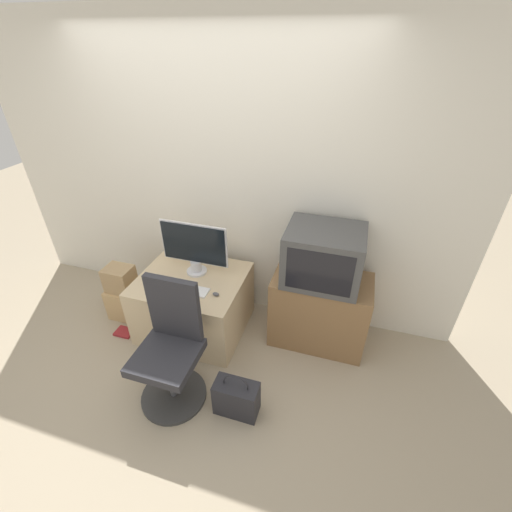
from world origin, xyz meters
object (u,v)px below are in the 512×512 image
object	(u,v)px
mouse	(216,294)
office_chair	(171,352)
book	(124,332)
crt_tv	(323,256)
cardboard_box_lower	(126,301)
handbag	(236,398)
keyboard	(187,289)
main_monitor	(194,248)

from	to	relation	value
mouse	office_chair	distance (m)	0.58
book	office_chair	bearing A→B (deg)	-27.36
crt_tv	office_chair	world-z (taller)	crt_tv
cardboard_box_lower	book	distance (m)	0.31
mouse	handbag	xyz separation A→B (m)	(0.37, -0.57, -0.45)
handbag	book	world-z (taller)	handbag
crt_tv	keyboard	bearing A→B (deg)	-161.62
mouse	cardboard_box_lower	world-z (taller)	mouse
mouse	handbag	bearing A→B (deg)	-56.90
cardboard_box_lower	handbag	distance (m)	1.57
cardboard_box_lower	handbag	world-z (taller)	handbag
main_monitor	cardboard_box_lower	xyz separation A→B (m)	(-0.75, -0.15, -0.68)
crt_tv	cardboard_box_lower	world-z (taller)	crt_tv
office_chair	book	size ratio (longest dim) A/B	6.06
keyboard	handbag	bearing A→B (deg)	-42.04
book	main_monitor	bearing A→B (deg)	32.33
office_chair	mouse	bearing A→B (deg)	75.28
keyboard	main_monitor	bearing A→B (deg)	98.03
main_monitor	cardboard_box_lower	world-z (taller)	main_monitor
crt_tv	mouse	bearing A→B (deg)	-156.31
main_monitor	office_chair	distance (m)	0.91
office_chair	main_monitor	bearing A→B (deg)	100.90
main_monitor	book	world-z (taller)	main_monitor
office_chair	book	xyz separation A→B (m)	(-0.78, 0.41, -0.43)
cardboard_box_lower	handbag	bearing A→B (deg)	-25.79
mouse	cardboard_box_lower	distance (m)	1.14
mouse	book	distance (m)	1.10
crt_tv	office_chair	size ratio (longest dim) A/B	0.60
main_monitor	cardboard_box_lower	bearing A→B (deg)	-168.71
mouse	book	world-z (taller)	mouse
crt_tv	handbag	bearing A→B (deg)	-115.17
mouse	crt_tv	distance (m)	0.93
main_monitor	keyboard	bearing A→B (deg)	-81.97
keyboard	book	size ratio (longest dim) A/B	2.20
main_monitor	book	distance (m)	1.11
mouse	office_chair	xyz separation A→B (m)	(-0.14, -0.54, -0.16)
mouse	cardboard_box_lower	bearing A→B (deg)	173.65
handbag	crt_tv	bearing A→B (deg)	64.83
keyboard	book	xyz separation A→B (m)	(-0.67, -0.13, -0.57)
main_monitor	mouse	xyz separation A→B (m)	(0.30, -0.27, -0.24)
office_chair	cardboard_box_lower	size ratio (longest dim) A/B	3.17
mouse	office_chair	world-z (taller)	office_chair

